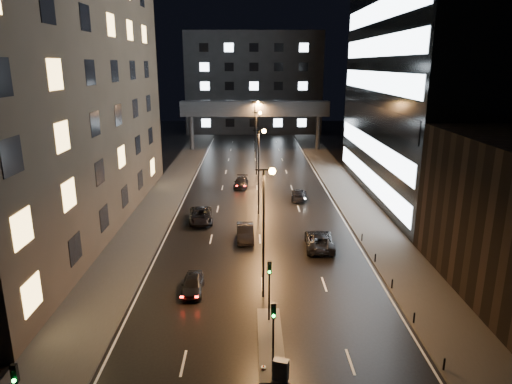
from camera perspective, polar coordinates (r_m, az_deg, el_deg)
ground at (r=65.78m, az=0.13°, el=0.54°), size 160.00×160.00×0.00m
sidewalk_left at (r=62.02m, az=-11.43°, el=-0.65°), size 5.00×110.00×0.15m
sidewalk_right at (r=62.41m, az=11.75°, el=-0.56°), size 5.00×110.00×0.15m
building_left at (r=52.21m, az=-26.37°, el=17.23°), size 15.00×48.00×40.00m
building_right_glass at (r=65.11m, az=24.17°, el=19.08°), size 20.00×36.00×45.00m
building_far at (r=121.57m, az=-0.29°, el=13.50°), size 34.00×14.00×25.00m
skybridge at (r=93.90m, az=-0.15°, el=10.30°), size 30.00×3.00×10.00m
median_island at (r=30.74m, az=1.83°, el=-18.21°), size 1.60×8.00×0.15m
traffic_signal_near at (r=31.36m, az=1.68°, el=-11.07°), size 0.28×0.34×4.40m
traffic_signal_far at (r=26.58m, az=2.18°, el=-16.43°), size 0.28×0.34×4.40m
bollard_row at (r=36.12m, az=17.81°, el=-12.78°), size 0.12×25.12×0.90m
streetlight_near at (r=33.27m, az=1.24°, el=-3.09°), size 1.45×0.50×10.15m
streetlight_mid_a at (r=52.59m, az=0.50°, el=3.96°), size 1.45×0.50×10.15m
streetlight_mid_b at (r=72.28m, az=0.16°, el=7.19°), size 1.45×0.50×10.15m
streetlight_far at (r=92.11m, az=-0.03°, el=9.04°), size 1.45×0.50×10.15m
car_away_a at (r=36.58m, az=-7.92°, el=-11.35°), size 1.67×3.99×1.35m
car_away_b at (r=46.31m, az=-1.36°, el=-5.07°), size 1.84×4.85×1.58m
car_away_c at (r=51.76m, az=-6.91°, el=-2.94°), size 3.11×5.74×1.53m
car_away_d at (r=66.04m, az=-1.88°, el=1.21°), size 2.24×4.79×1.35m
car_toward_a at (r=44.72m, az=7.92°, el=-6.00°), size 2.96×5.84×1.58m
car_toward_b at (r=60.22m, az=5.37°, el=-0.30°), size 2.47×4.87×1.35m
utility_cabinet at (r=27.34m, az=3.10°, el=-21.30°), size 0.96×0.72×1.25m
cone_a at (r=28.35m, az=0.94°, el=-21.14°), size 0.46×0.46×0.44m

